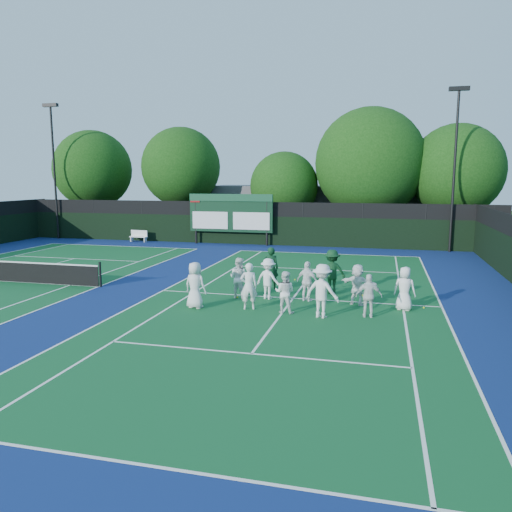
# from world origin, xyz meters

# --- Properties ---
(ground) EXTENTS (120.00, 120.00, 0.00)m
(ground) POSITION_xyz_m (0.00, 0.00, 0.00)
(ground) COLOR #14330E
(ground) RESTS_ON ground
(court_apron) EXTENTS (34.00, 32.00, 0.01)m
(court_apron) POSITION_xyz_m (-6.00, 1.00, 0.00)
(court_apron) COLOR navy
(court_apron) RESTS_ON ground
(near_court) EXTENTS (11.05, 23.85, 0.01)m
(near_court) POSITION_xyz_m (0.00, 1.00, 0.01)
(near_court) COLOR #115426
(near_court) RESTS_ON ground
(back_fence) EXTENTS (34.00, 0.08, 3.00)m
(back_fence) POSITION_xyz_m (-6.00, 16.00, 1.36)
(back_fence) COLOR black
(back_fence) RESTS_ON ground
(scoreboard) EXTENTS (6.00, 0.21, 3.55)m
(scoreboard) POSITION_xyz_m (-7.01, 15.59, 2.19)
(scoreboard) COLOR black
(scoreboard) RESTS_ON ground
(clubhouse) EXTENTS (18.00, 6.00, 4.00)m
(clubhouse) POSITION_xyz_m (-2.00, 24.00, 2.00)
(clubhouse) COLOR #5E5E63
(clubhouse) RESTS_ON ground
(light_pole_left) EXTENTS (1.20, 0.30, 10.12)m
(light_pole_left) POSITION_xyz_m (-21.00, 15.70, 6.30)
(light_pole_left) COLOR black
(light_pole_left) RESTS_ON ground
(light_pole_right) EXTENTS (1.20, 0.30, 10.12)m
(light_pole_right) POSITION_xyz_m (7.50, 15.70, 6.30)
(light_pole_right) COLOR black
(light_pole_right) RESTS_ON ground
(bench) EXTENTS (1.39, 0.50, 0.86)m
(bench) POSITION_xyz_m (-13.99, 15.36, 0.46)
(bench) COLOR white
(bench) RESTS_ON ground
(tree_a) EXTENTS (6.38, 6.38, 8.52)m
(tree_a) POSITION_xyz_m (-19.97, 19.58, 5.16)
(tree_a) COLOR black
(tree_a) RESTS_ON ground
(tree_b) EXTENTS (6.18, 6.18, 8.59)m
(tree_b) POSITION_xyz_m (-12.12, 19.58, 5.34)
(tree_b) COLOR black
(tree_b) RESTS_ON ground
(tree_c) EXTENTS (5.11, 5.11, 6.61)m
(tree_c) POSITION_xyz_m (-3.83, 19.58, 3.92)
(tree_c) COLOR black
(tree_c) RESTS_ON ground
(tree_d) EXTENTS (7.88, 7.88, 9.64)m
(tree_d) POSITION_xyz_m (2.43, 19.58, 5.49)
(tree_d) COLOR black
(tree_d) RESTS_ON ground
(tree_e) EXTENTS (6.39, 6.39, 8.36)m
(tree_e) POSITION_xyz_m (8.28, 19.58, 4.99)
(tree_e) COLOR black
(tree_e) RESTS_ON ground
(tennis_ball_1) EXTENTS (0.07, 0.07, 0.07)m
(tennis_ball_1) POSITION_xyz_m (2.63, 2.05, 0.03)
(tennis_ball_1) COLOR #C6D719
(tennis_ball_1) RESTS_ON ground
(tennis_ball_2) EXTENTS (0.07, 0.07, 0.07)m
(tennis_ball_2) POSITION_xyz_m (4.83, 0.66, 0.03)
(tennis_ball_2) COLOR #C6D719
(tennis_ball_2) RESTS_ON ground
(tennis_ball_3) EXTENTS (0.07, 0.07, 0.07)m
(tennis_ball_3) POSITION_xyz_m (-2.13, 0.52, 0.03)
(tennis_ball_3) COLOR #C6D719
(tennis_ball_3) RESTS_ON ground
(tennis_ball_4) EXTENTS (0.07, 0.07, 0.07)m
(tennis_ball_4) POSITION_xyz_m (-0.52, 4.46, 0.03)
(tennis_ball_4) COLOR #C6D719
(tennis_ball_4) RESTS_ON ground
(player_front_0) EXTENTS (0.91, 0.68, 1.69)m
(player_front_0) POSITION_xyz_m (-3.18, -1.28, 0.84)
(player_front_0) COLOR white
(player_front_0) RESTS_ON ground
(player_front_1) EXTENTS (0.70, 0.56, 1.69)m
(player_front_1) POSITION_xyz_m (-1.26, -0.97, 0.85)
(player_front_1) COLOR white
(player_front_1) RESTS_ON ground
(player_front_2) EXTENTS (0.77, 0.63, 1.48)m
(player_front_2) POSITION_xyz_m (0.07, -1.12, 0.74)
(player_front_2) COLOR white
(player_front_2) RESTS_ON ground
(player_front_3) EXTENTS (1.33, 1.01, 1.83)m
(player_front_3) POSITION_xyz_m (1.40, -1.39, 0.91)
(player_front_3) COLOR white
(player_front_3) RESTS_ON ground
(player_front_4) EXTENTS (0.90, 0.43, 1.49)m
(player_front_4) POSITION_xyz_m (2.92, -1.00, 0.74)
(player_front_4) COLOR white
(player_front_4) RESTS_ON ground
(player_back_0) EXTENTS (0.91, 0.79, 1.61)m
(player_back_0) POSITION_xyz_m (-2.08, 0.58, 0.80)
(player_back_0) COLOR white
(player_back_0) RESTS_ON ground
(player_back_1) EXTENTS (1.17, 0.90, 1.59)m
(player_back_1) POSITION_xyz_m (-0.93, 0.70, 0.80)
(player_back_1) COLOR white
(player_back_1) RESTS_ON ground
(player_back_2) EXTENTS (0.98, 0.71, 1.54)m
(player_back_2) POSITION_xyz_m (0.59, 0.72, 0.77)
(player_back_2) COLOR white
(player_back_2) RESTS_ON ground
(player_back_3) EXTENTS (1.49, 0.97, 1.53)m
(player_back_3) POSITION_xyz_m (2.46, 0.64, 0.77)
(player_back_3) COLOR white
(player_back_3) RESTS_ON ground
(player_back_4) EXTENTS (0.86, 0.66, 1.57)m
(player_back_4) POSITION_xyz_m (4.12, 0.26, 0.79)
(player_back_4) COLOR white
(player_back_4) RESTS_ON ground
(coach_left) EXTENTS (0.74, 0.58, 1.80)m
(coach_left) POSITION_xyz_m (-1.22, 2.42, 0.90)
(coach_left) COLOR #0D3219
(coach_left) RESTS_ON ground
(coach_right) EXTENTS (1.32, 1.00, 1.80)m
(coach_right) POSITION_xyz_m (1.36, 2.24, 0.90)
(coach_right) COLOR #0F371A
(coach_right) RESTS_ON ground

